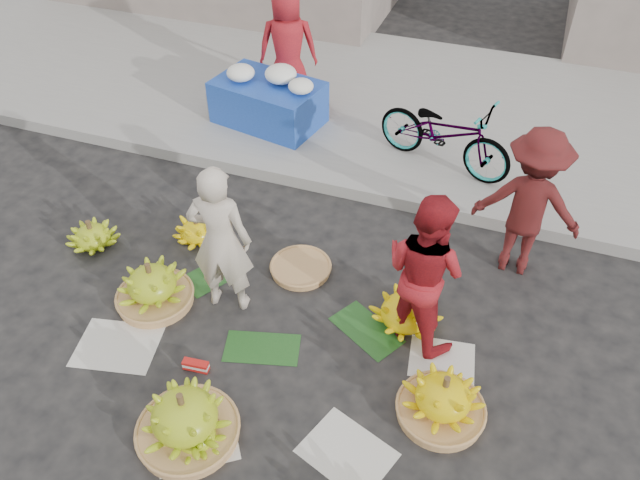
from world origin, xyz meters
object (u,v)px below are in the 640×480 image
(flower_table, at_px, (269,100))
(bicycle, at_px, (445,133))
(banana_bunch_0, at_px, (152,286))
(vendor_cream, at_px, (220,241))
(banana_bunch_4, at_px, (443,399))

(flower_table, bearing_deg, bicycle, 5.37)
(banana_bunch_0, distance_m, vendor_cream, 0.88)
(vendor_cream, distance_m, bicycle, 3.08)
(banana_bunch_4, height_order, vendor_cream, vendor_cream)
(bicycle, bearing_deg, vendor_cream, 169.20)
(banana_bunch_0, relative_size, vendor_cream, 0.51)
(vendor_cream, xyz_separation_m, flower_table, (-0.83, 2.95, -0.32))
(vendor_cream, height_order, bicycle, vendor_cream)
(vendor_cream, bearing_deg, banana_bunch_0, 9.66)
(banana_bunch_0, bearing_deg, vendor_cream, 19.47)
(banana_bunch_0, height_order, banana_bunch_4, banana_bunch_0)
(banana_bunch_4, xyz_separation_m, flower_table, (-2.93, 3.49, 0.23))
(flower_table, bearing_deg, banana_bunch_0, -75.39)
(banana_bunch_0, xyz_separation_m, bicycle, (2.08, 2.94, 0.35))
(banana_bunch_4, relative_size, flower_table, 0.55)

